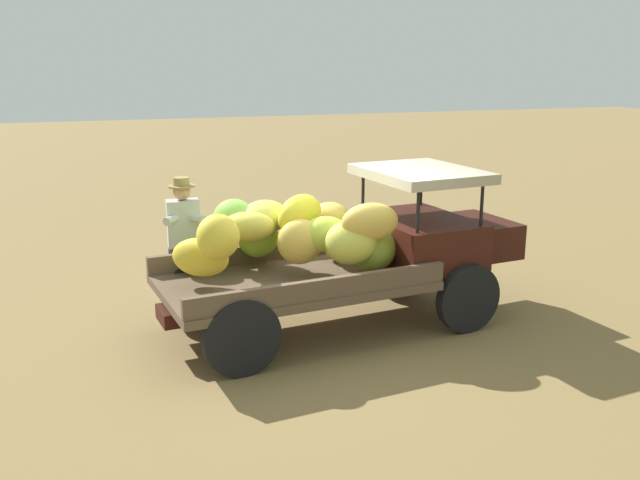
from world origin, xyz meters
name	(u,v)px	position (x,y,z in m)	size (l,w,h in m)	color
ground_plane	(329,325)	(0.00, 0.00, 0.00)	(60.00, 60.00, 0.00)	olive
truck	(349,247)	(0.25, 0.00, 0.96)	(4.58, 2.16, 1.85)	#36140D
farmer	(184,235)	(-1.55, 1.13, 0.98)	(0.53, 0.47, 1.72)	#453D45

